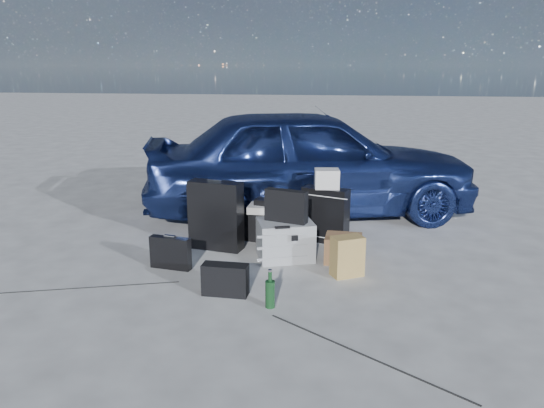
{
  "coord_description": "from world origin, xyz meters",
  "views": [
    {
      "loc": [
        0.79,
        -4.36,
        1.83
      ],
      "look_at": [
        -0.0,
        0.85,
        0.45
      ],
      "focal_mm": 35.0,
      "sensor_mm": 36.0,
      "label": 1
    }
  ],
  "objects_px": {
    "suitcase_right": "(325,215)",
    "duffel_bag": "(269,226)",
    "briefcase": "(171,253)",
    "cardboard_box": "(343,249)",
    "green_bottle": "(270,289)",
    "suitcase_left": "(216,215)",
    "car": "(310,161)",
    "pelican_case": "(285,240)"
  },
  "relations": [
    {
      "from": "car",
      "to": "pelican_case",
      "type": "height_order",
      "value": "car"
    },
    {
      "from": "suitcase_right",
      "to": "cardboard_box",
      "type": "bearing_deg",
      "value": -49.54
    },
    {
      "from": "suitcase_left",
      "to": "pelican_case",
      "type": "bearing_deg",
      "value": -2.91
    },
    {
      "from": "car",
      "to": "briefcase",
      "type": "relative_size",
      "value": 10.27
    },
    {
      "from": "pelican_case",
      "to": "cardboard_box",
      "type": "xyz_separation_m",
      "value": [
        0.56,
        -0.01,
        -0.06
      ]
    },
    {
      "from": "briefcase",
      "to": "pelican_case",
      "type": "bearing_deg",
      "value": 32.04
    },
    {
      "from": "suitcase_left",
      "to": "suitcase_right",
      "type": "relative_size",
      "value": 1.2
    },
    {
      "from": "briefcase",
      "to": "cardboard_box",
      "type": "bearing_deg",
      "value": 23.77
    },
    {
      "from": "briefcase",
      "to": "cardboard_box",
      "type": "relative_size",
      "value": 1.13
    },
    {
      "from": "suitcase_left",
      "to": "green_bottle",
      "type": "relative_size",
      "value": 2.36
    },
    {
      "from": "duffel_bag",
      "to": "briefcase",
      "type": "bearing_deg",
      "value": -113.93
    },
    {
      "from": "briefcase",
      "to": "suitcase_right",
      "type": "relative_size",
      "value": 0.66
    },
    {
      "from": "suitcase_right",
      "to": "car",
      "type": "bearing_deg",
      "value": 124.63
    },
    {
      "from": "duffel_bag",
      "to": "green_bottle",
      "type": "bearing_deg",
      "value": -65.63
    },
    {
      "from": "car",
      "to": "cardboard_box",
      "type": "xyz_separation_m",
      "value": [
        0.46,
        -1.6,
        -0.55
      ]
    },
    {
      "from": "cardboard_box",
      "to": "green_bottle",
      "type": "distance_m",
      "value": 1.22
    },
    {
      "from": "suitcase_right",
      "to": "green_bottle",
      "type": "xyz_separation_m",
      "value": [
        -0.33,
        -1.68,
        -0.14
      ]
    },
    {
      "from": "car",
      "to": "green_bottle",
      "type": "height_order",
      "value": "car"
    },
    {
      "from": "suitcase_right",
      "to": "duffel_bag",
      "type": "xyz_separation_m",
      "value": [
        -0.6,
        -0.05,
        -0.13
      ]
    },
    {
      "from": "cardboard_box",
      "to": "car",
      "type": "bearing_deg",
      "value": 106.08
    },
    {
      "from": "car",
      "to": "duffel_bag",
      "type": "relative_size",
      "value": 6.24
    },
    {
      "from": "suitcase_left",
      "to": "duffel_bag",
      "type": "height_order",
      "value": "suitcase_left"
    },
    {
      "from": "suitcase_right",
      "to": "suitcase_left",
      "type": "bearing_deg",
      "value": -139.5
    },
    {
      "from": "suitcase_right",
      "to": "duffel_bag",
      "type": "distance_m",
      "value": 0.61
    },
    {
      "from": "car",
      "to": "briefcase",
      "type": "distance_m",
      "value": 2.37
    },
    {
      "from": "suitcase_left",
      "to": "briefcase",
      "type": "bearing_deg",
      "value": -104.36
    },
    {
      "from": "suitcase_left",
      "to": "green_bottle",
      "type": "xyz_separation_m",
      "value": [
        0.76,
        -1.28,
        -0.2
      ]
    },
    {
      "from": "green_bottle",
      "to": "car",
      "type": "bearing_deg",
      "value": 88.31
    },
    {
      "from": "duffel_bag",
      "to": "cardboard_box",
      "type": "distance_m",
      "value": 0.96
    },
    {
      "from": "suitcase_right",
      "to": "cardboard_box",
      "type": "distance_m",
      "value": 0.64
    },
    {
      "from": "suitcase_left",
      "to": "duffel_bag",
      "type": "distance_m",
      "value": 0.63
    },
    {
      "from": "briefcase",
      "to": "suitcase_left",
      "type": "xyz_separation_m",
      "value": [
        0.28,
        0.61,
        0.2
      ]
    },
    {
      "from": "cardboard_box",
      "to": "briefcase",
      "type": "bearing_deg",
      "value": -165.1
    },
    {
      "from": "duffel_bag",
      "to": "cardboard_box",
      "type": "height_order",
      "value": "duffel_bag"
    },
    {
      "from": "car",
      "to": "green_bottle",
      "type": "distance_m",
      "value": 2.75
    },
    {
      "from": "pelican_case",
      "to": "suitcase_right",
      "type": "height_order",
      "value": "suitcase_right"
    },
    {
      "from": "cardboard_box",
      "to": "duffel_bag",
      "type": "bearing_deg",
      "value": 146.51
    },
    {
      "from": "suitcase_left",
      "to": "cardboard_box",
      "type": "distance_m",
      "value": 1.33
    },
    {
      "from": "suitcase_left",
      "to": "duffel_bag",
      "type": "bearing_deg",
      "value": 45.21
    },
    {
      "from": "pelican_case",
      "to": "green_bottle",
      "type": "height_order",
      "value": "pelican_case"
    },
    {
      "from": "pelican_case",
      "to": "green_bottle",
      "type": "relative_size",
      "value": 1.72
    },
    {
      "from": "car",
      "to": "briefcase",
      "type": "bearing_deg",
      "value": 135.27
    }
  ]
}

